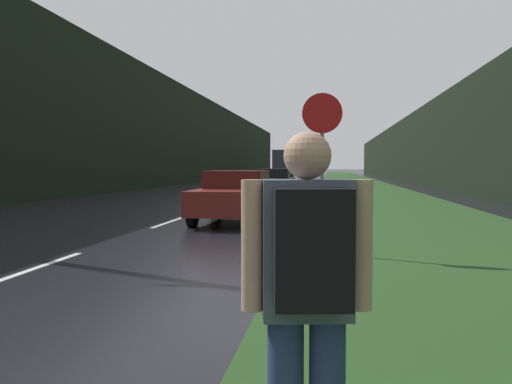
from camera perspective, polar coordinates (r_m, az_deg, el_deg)
The scene contains 11 objects.
grass_verge at distance 39.71m, azimuth 11.03°, elevation 0.41°, with size 6.00×240.00×0.02m, color #26471E.
lane_stripe_b at distance 9.02m, azimuth -22.33°, elevation -7.47°, with size 0.12×3.00×0.01m, color silver.
lane_stripe_c at distance 15.42m, azimuth -9.14°, elevation -3.14°, with size 0.12×3.00×0.01m, color silver.
lane_stripe_d at distance 22.18m, azimuth -3.86°, elevation -1.34°, with size 0.12×3.00×0.01m, color silver.
treeline_far_side at distance 51.69m, azimuth -8.18°, elevation 5.89°, with size 2.00×140.00×8.93m, color black.
treeline_near_side at distance 50.32m, azimuth 17.28°, elevation 4.44°, with size 2.00×140.00×6.39m, color black.
stop_sign at distance 9.63m, azimuth 6.96°, elevation 3.90°, with size 0.71×0.07×2.85m.
hitchhiker_with_backpack at distance 2.49m, azimuth 5.47°, elevation -10.69°, with size 0.59×0.46×1.72m.
car_passing_near at distance 15.30m, azimuth -2.08°, elevation -0.38°, with size 1.98×4.66×1.45m.
car_passing_far at distance 24.94m, azimuth 1.77°, elevation 0.82°, with size 1.90×4.14×1.47m.
delivery_truck at distance 73.66m, azimuth 2.88°, elevation 2.99°, with size 2.46×7.60×3.73m.
Camera 1 is at (4.48, 0.39, 1.56)m, focal length 38.00 mm.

